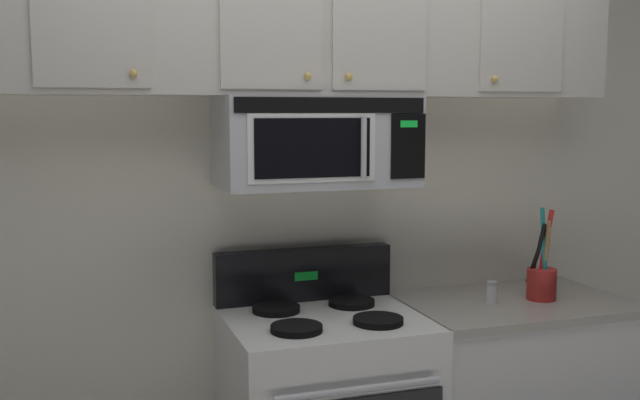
# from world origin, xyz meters

# --- Properties ---
(back_wall) EXTENTS (5.20, 0.10, 2.70)m
(back_wall) POSITION_xyz_m (0.00, 0.79, 1.35)
(back_wall) COLOR silver
(back_wall) RESTS_ON ground_plane
(over_range_microwave) EXTENTS (0.76, 0.43, 0.35)m
(over_range_microwave) POSITION_xyz_m (-0.00, 0.54, 1.58)
(over_range_microwave) COLOR #B7BABF
(upper_cabinets) EXTENTS (2.50, 0.36, 0.55)m
(upper_cabinets) POSITION_xyz_m (-0.00, 0.57, 2.02)
(upper_cabinets) COLOR #BCB7AD
(utensil_crock_red) EXTENTS (0.12, 0.12, 0.39)m
(utensil_crock_red) POSITION_xyz_m (0.96, 0.40, 1.00)
(utensil_crock_red) COLOR red
(utensil_crock_red) RESTS_ON counter_segment
(salt_shaker) EXTENTS (0.05, 0.05, 0.09)m
(salt_shaker) POSITION_xyz_m (0.72, 0.40, 0.95)
(salt_shaker) COLOR white
(salt_shaker) RESTS_ON counter_segment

